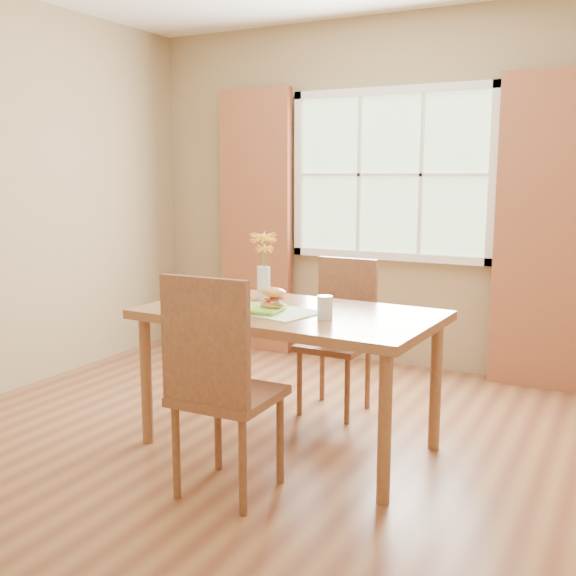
{
  "coord_description": "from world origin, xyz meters",
  "views": [
    {
      "loc": [
        1.74,
        -3.16,
        1.5
      ],
      "look_at": [
        0.1,
        -0.03,
        0.91
      ],
      "focal_mm": 42.0,
      "sensor_mm": 36.0,
      "label": 1
    }
  ],
  "objects_px": {
    "dining_table": "(289,325)",
    "flower_vase": "(264,259)",
    "croissant_sandwich": "(273,298)",
    "water_glass": "(325,308)",
    "chair_far": "(340,328)",
    "chair_near": "(218,379)"
  },
  "relations": [
    {
      "from": "dining_table",
      "to": "flower_vase",
      "type": "distance_m",
      "value": 0.49
    },
    {
      "from": "croissant_sandwich",
      "to": "water_glass",
      "type": "relative_size",
      "value": 1.42
    },
    {
      "from": "flower_vase",
      "to": "dining_table",
      "type": "bearing_deg",
      "value": -38.31
    },
    {
      "from": "chair_near",
      "to": "croissant_sandwich",
      "type": "xyz_separation_m",
      "value": [
        -0.06,
        0.63,
        0.26
      ]
    },
    {
      "from": "dining_table",
      "to": "flower_vase",
      "type": "xyz_separation_m",
      "value": [
        -0.29,
        0.23,
        0.32
      ]
    },
    {
      "from": "dining_table",
      "to": "chair_far",
      "type": "distance_m",
      "value": 0.72
    },
    {
      "from": "chair_near",
      "to": "croissant_sandwich",
      "type": "relative_size",
      "value": 6.28
    },
    {
      "from": "croissant_sandwich",
      "to": "water_glass",
      "type": "height_order",
      "value": "croissant_sandwich"
    },
    {
      "from": "chair_far",
      "to": "water_glass",
      "type": "bearing_deg",
      "value": -71.06
    },
    {
      "from": "chair_near",
      "to": "chair_far",
      "type": "height_order",
      "value": "chair_near"
    },
    {
      "from": "chair_near",
      "to": "flower_vase",
      "type": "height_order",
      "value": "flower_vase"
    },
    {
      "from": "water_glass",
      "to": "croissant_sandwich",
      "type": "bearing_deg",
      "value": 174.01
    },
    {
      "from": "chair_near",
      "to": "chair_far",
      "type": "bearing_deg",
      "value": 89.09
    },
    {
      "from": "chair_near",
      "to": "chair_far",
      "type": "relative_size",
      "value": 1.1
    },
    {
      "from": "dining_table",
      "to": "croissant_sandwich",
      "type": "distance_m",
      "value": 0.18
    },
    {
      "from": "chair_far",
      "to": "dining_table",
      "type": "bearing_deg",
      "value": -88.94
    },
    {
      "from": "dining_table",
      "to": "water_glass",
      "type": "height_order",
      "value": "water_glass"
    },
    {
      "from": "flower_vase",
      "to": "croissant_sandwich",
      "type": "bearing_deg",
      "value": -53.06
    },
    {
      "from": "chair_far",
      "to": "water_glass",
      "type": "height_order",
      "value": "chair_far"
    },
    {
      "from": "water_glass",
      "to": "flower_vase",
      "type": "height_order",
      "value": "flower_vase"
    },
    {
      "from": "dining_table",
      "to": "flower_vase",
      "type": "height_order",
      "value": "flower_vase"
    },
    {
      "from": "chair_near",
      "to": "flower_vase",
      "type": "xyz_separation_m",
      "value": [
        -0.29,
        0.94,
        0.43
      ]
    }
  ]
}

